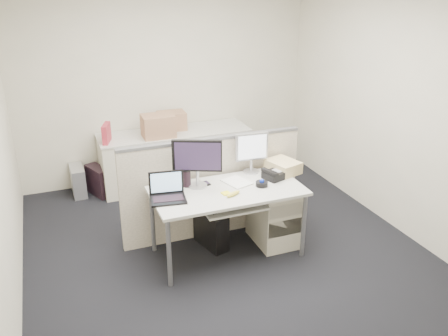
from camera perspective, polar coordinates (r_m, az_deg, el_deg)
name	(u,v)px	position (r m, az deg, el deg)	size (l,w,h in m)	color
floor	(227,253)	(5.04, 0.40, -10.18)	(4.00, 4.50, 0.01)	black
wall_back	(166,82)	(6.53, -6.98, 10.28)	(4.00, 0.02, 2.70)	beige
wall_front	(384,252)	(2.68, 18.75, -9.55)	(4.00, 0.02, 2.70)	beige
wall_right	(400,109)	(5.49, 20.38, 6.68)	(0.02, 4.50, 2.70)	beige
desk	(227,195)	(4.71, 0.42, -3.32)	(1.50, 0.75, 0.73)	silver
keyboard_tray	(234,207)	(4.58, 1.25, -4.74)	(0.62, 0.32, 0.02)	silver
drawer_pedestal	(273,214)	(5.11, 5.97, -5.52)	(0.40, 0.55, 0.65)	#BAB19E
cubicle_partition	(212,188)	(5.14, -1.42, -2.45)	(2.00, 0.06, 1.10)	beige
back_counter	(175,158)	(6.52, -5.86, 1.20)	(2.00, 0.60, 0.72)	#BAB19E
monitor_main	(197,164)	(4.66, -3.24, 0.53)	(0.49, 0.19, 0.49)	black
monitor_small	(252,153)	(5.02, 3.33, 1.79)	(0.35, 0.18, 0.43)	#B7B7BC
laptop	(168,188)	(4.45, -6.80, -2.45)	(0.33, 0.25, 0.25)	black
trackball	(262,184)	(4.76, 4.56, -1.92)	(0.12, 0.12, 0.05)	black
desk_phone	(275,175)	(4.95, 6.21, -0.81)	(0.23, 0.19, 0.07)	black
paper_stack	(237,182)	(4.83, 1.55, -1.70)	(0.22, 0.28, 0.01)	silver
sticky_pad	(226,193)	(4.59, 0.23, -3.05)	(0.08, 0.08, 0.01)	#FFF119
travel_mug	(187,178)	(4.73, -4.50, -1.26)	(0.08, 0.08, 0.17)	black
banana	(233,194)	(4.55, 1.12, -3.12)	(0.18, 0.04, 0.04)	#E1D546
cellphone	(206,183)	(4.80, -2.12, -1.86)	(0.05, 0.10, 0.01)	black
manila_folders	(283,166)	(5.11, 7.12, 0.19)	(0.26, 0.34, 0.13)	tan
keyboard	(228,204)	(4.59, 0.48, -4.37)	(0.45, 0.16, 0.02)	black
pc_tower_desk	(211,229)	(5.06, -1.57, -7.34)	(0.17, 0.42, 0.40)	black
pc_tower_spare_dark	(99,181)	(6.41, -14.86, -1.50)	(0.16, 0.41, 0.38)	black
pc_tower_spare_silver	(78,181)	(6.49, -17.15, -1.46)	(0.16, 0.41, 0.38)	#B7B7BC
cardboard_box_left	(158,127)	(6.18, -7.91, 4.96)	(0.41, 0.31, 0.31)	#986847
cardboard_box_right	(172,121)	(6.46, -6.30, 5.59)	(0.36, 0.28, 0.26)	#986847
red_binder	(107,134)	(6.10, -13.95, 4.00)	(0.06, 0.27, 0.25)	#A92936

